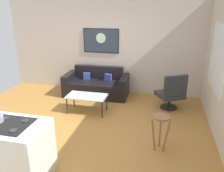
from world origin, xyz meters
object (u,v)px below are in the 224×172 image
(couch, at_px, (97,86))
(wall_painting, at_px, (101,41))
(bar_stool, at_px, (161,124))
(coffee_table, at_px, (87,97))
(armchair, at_px, (172,93))

(couch, xyz_separation_m, wall_painting, (0.03, 0.43, 1.25))
(bar_stool, xyz_separation_m, wall_painting, (-1.86, 2.74, 1.02))
(coffee_table, relative_size, wall_painting, 0.92)
(coffee_table, distance_m, wall_painting, 1.95)
(bar_stool, relative_size, wall_painting, 0.63)
(armchair, distance_m, wall_painting, 2.54)
(coffee_table, bearing_deg, couch, 95.09)
(couch, relative_size, coffee_table, 1.89)
(couch, distance_m, wall_painting, 1.32)
(couch, relative_size, wall_painting, 1.74)
(couch, distance_m, coffee_table, 1.15)
(bar_stool, height_order, wall_painting, wall_painting)
(couch, distance_m, bar_stool, 3.00)
(bar_stool, bearing_deg, couch, 129.34)
(coffee_table, distance_m, armchair, 2.11)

